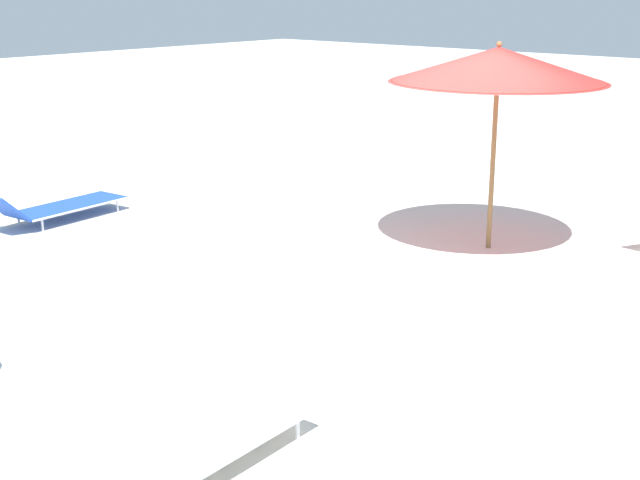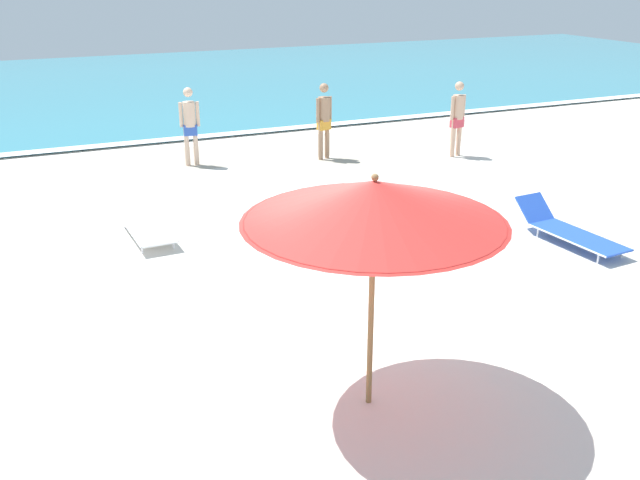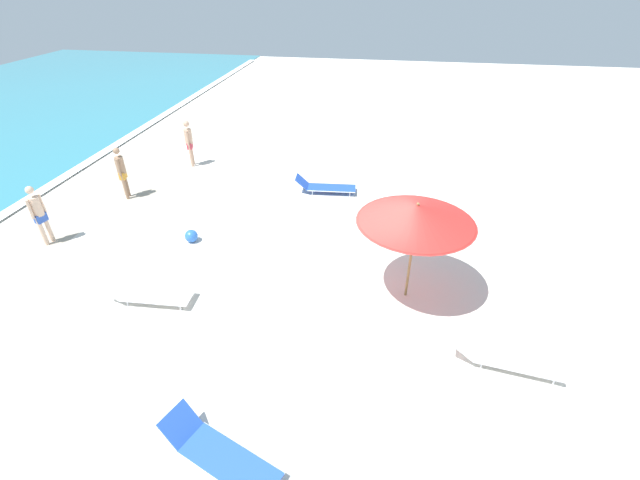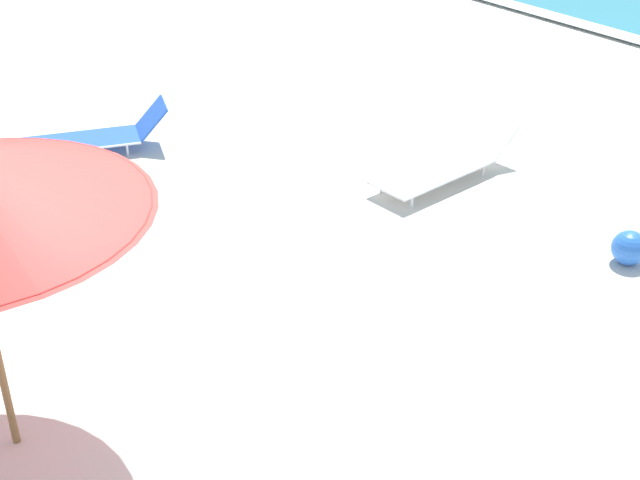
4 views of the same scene
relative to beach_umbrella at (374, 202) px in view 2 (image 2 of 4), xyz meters
The scene contains 9 objects.
ground_plane 2.66m from the beach_umbrella, 84.10° to the left, with size 60.00×60.00×0.16m.
ocean_water 21.95m from the beach_umbrella, 89.64° to the left, with size 60.00×19.07×0.07m.
beach_umbrella is the anchor object (origin of this frame).
sun_lounger_beside_umbrella 6.40m from the beach_umbrella, 101.37° to the left, with size 0.71×2.10×0.52m.
sun_lounger_near_water_left 6.15m from the beach_umbrella, 28.35° to the left, with size 0.76×2.10×0.56m.
beachgoer_wading_adult 10.05m from the beach_umbrella, 68.71° to the left, with size 0.43×0.27×1.76m.
beachgoer_shoreline_child 10.07m from the beach_umbrella, 86.32° to the left, with size 0.44×0.27×1.76m.
beachgoer_strolling_adult 10.64m from the beach_umbrella, 51.43° to the left, with size 0.44×0.27×1.76m.
beach_ball 6.50m from the beach_umbrella, 77.17° to the left, with size 0.37×0.37×0.37m.
Camera 2 is at (-3.17, -6.95, 4.32)m, focal length 40.00 mm.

